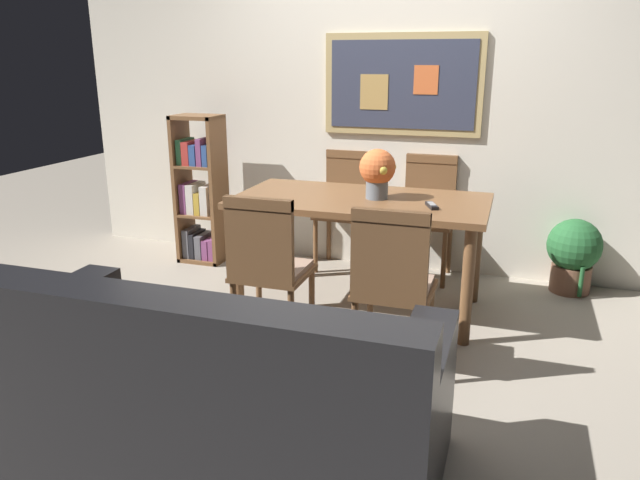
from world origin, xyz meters
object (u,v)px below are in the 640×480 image
at_px(tv_remote, 432,206).
at_px(dining_chair_near_right, 393,277).
at_px(dining_chair_near_left, 267,261).
at_px(dining_chair_far_left, 346,200).
at_px(dining_chair_far_right, 428,206).
at_px(leather_couch, 210,398).
at_px(bookshelf, 200,195).
at_px(dining_table, 361,213).
at_px(flower_vase, 377,171).
at_px(potted_ivy, 574,253).

bearing_deg(tv_remote, dining_chair_near_right, -97.30).
bearing_deg(dining_chair_near_left, dining_chair_far_left, 89.75).
distance_m(dining_chair_far_right, leather_couch, 2.60).
relative_size(dining_chair_near_left, bookshelf, 0.77).
xyz_separation_m(dining_chair_near_right, bookshelf, (-1.84, 1.35, 0.01)).
relative_size(dining_table, dining_chair_near_right, 1.75).
height_order(dining_table, flower_vase, flower_vase).
distance_m(dining_chair_far_left, dining_chair_near_left, 1.56).
xyz_separation_m(dining_chair_near_right, potted_ivy, (0.98, 1.54, -0.25)).
bearing_deg(dining_table, dining_chair_far_left, 111.95).
xyz_separation_m(dining_chair_far_left, flower_vase, (0.42, -0.78, 0.39)).
bearing_deg(potted_ivy, dining_chair_far_right, 178.30).
height_order(potted_ivy, tv_remote, tv_remote).
relative_size(dining_table, flower_vase, 5.08).
xyz_separation_m(dining_chair_far_right, leather_couch, (-0.47, -2.54, -0.22)).
bearing_deg(dining_chair_far_left, dining_chair_near_left, -90.25).
xyz_separation_m(dining_chair_far_right, tv_remote, (0.14, -0.88, 0.22)).
height_order(dining_chair_far_right, dining_chair_near_left, same).
bearing_deg(leather_couch, dining_chair_near_left, 100.15).
distance_m(dining_chair_near_right, leather_couch, 1.13).
xyz_separation_m(dining_table, leather_couch, (-0.15, -1.77, -0.34)).
relative_size(leather_couch, tv_remote, 11.19).
bearing_deg(dining_chair_far_left, dining_table, -68.05).
xyz_separation_m(dining_table, flower_vase, (0.10, 0.02, 0.28)).
xyz_separation_m(leather_couch, tv_remote, (0.61, 1.66, 0.44)).
height_order(dining_table, dining_chair_near_right, dining_chair_near_right).
relative_size(dining_chair_far_right, leather_couch, 0.51).
relative_size(bookshelf, tv_remote, 7.33).
relative_size(dining_chair_near_right, leather_couch, 0.51).
bearing_deg(leather_couch, dining_chair_far_left, 93.89).
height_order(dining_chair_far_left, bookshelf, bookshelf).
height_order(dining_chair_far_left, dining_chair_near_right, same).
distance_m(bookshelf, tv_remote, 2.05).
xyz_separation_m(leather_couch, potted_ivy, (1.51, 2.51, -0.03)).
distance_m(dining_chair_far_left, leather_couch, 2.59).
height_order(dining_table, dining_chair_far_left, dining_chair_far_left).
relative_size(dining_chair_far_left, leather_couch, 0.51).
bearing_deg(dining_chair_far_left, flower_vase, -61.66).
bearing_deg(dining_table, dining_chair_near_left, -113.32).
xyz_separation_m(bookshelf, flower_vase, (1.57, -0.53, 0.38)).
bearing_deg(dining_table, tv_remote, -13.54).
bearing_deg(dining_chair_far_left, potted_ivy, -1.92).
distance_m(dining_chair_far_right, bookshelf, 1.80).
distance_m(dining_chair_far_right, flower_vase, 0.88).
bearing_deg(dining_chair_near_left, dining_table, 66.68).
xyz_separation_m(dining_chair_far_right, flower_vase, (-0.22, -0.75, 0.39)).
bearing_deg(dining_chair_near_left, dining_chair_near_right, -3.27).
xyz_separation_m(dining_chair_near_left, bookshelf, (-1.14, 1.31, 0.01)).
bearing_deg(dining_chair_near_left, leather_couch, -79.85).
relative_size(dining_table, dining_chair_far_left, 1.75).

